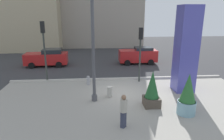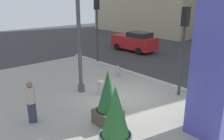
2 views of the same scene
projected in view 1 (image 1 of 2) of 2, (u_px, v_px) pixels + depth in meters
ground_plane at (118, 76)px, 18.20m from camera, size 60.00×60.00×0.00m
plaza_pavement at (128, 106)px, 12.45m from camera, size 18.00×10.00×0.02m
curb_strip at (119, 79)px, 17.33m from camera, size 18.00×0.24×0.16m
lamp_post at (93, 52)px, 12.32m from camera, size 0.44×0.44×6.58m
art_pillar_blue at (186, 50)px, 14.15m from camera, size 1.34×1.34×6.05m
potted_plant_near_right at (188, 96)px, 11.20m from camera, size 1.03×1.03×2.39m
potted_plant_by_pillar at (152, 90)px, 12.17m from camera, size 0.96×0.96×2.24m
fire_hydrant at (88, 80)px, 16.04m from camera, size 0.36×0.26×0.75m
concrete_bollard at (110, 92)px, 13.68m from camera, size 0.36×0.36×0.75m
traffic_light_corner at (44, 42)px, 15.96m from camera, size 0.28×0.42×4.91m
traffic_light_far_side at (140, 46)px, 16.07m from camera, size 0.28×0.42×4.42m
car_far_lane at (138, 55)px, 22.59m from camera, size 4.17×1.97×1.85m
car_intersection at (47, 58)px, 21.54m from camera, size 4.45×2.12×1.83m
pedestrian_on_sidewalk at (124, 110)px, 9.89m from camera, size 0.51×0.51×1.75m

